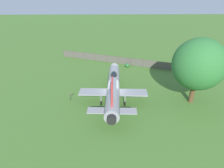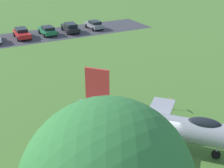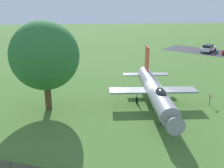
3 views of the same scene
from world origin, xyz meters
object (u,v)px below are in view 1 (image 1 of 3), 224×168
display_jet (113,87)px  shrub_near_fence (127,65)px  shade_tree (199,64)px  info_plaque (70,95)px

display_jet → shrub_near_fence: display_jet is taller
display_jet → shade_tree: size_ratio=1.70×
display_jet → info_plaque: bearing=96.2°
display_jet → shrub_near_fence: (11.81, -3.02, -1.50)m
shade_tree → info_plaque: size_ratio=7.48×
display_jet → info_plaque: (-0.32, 5.81, -0.98)m
shade_tree → info_plaque: bearing=87.8°
shrub_near_fence → shade_tree: bearing=-150.2°
shade_tree → info_plaque: 16.75m
shrub_near_fence → info_plaque: bearing=144.0°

